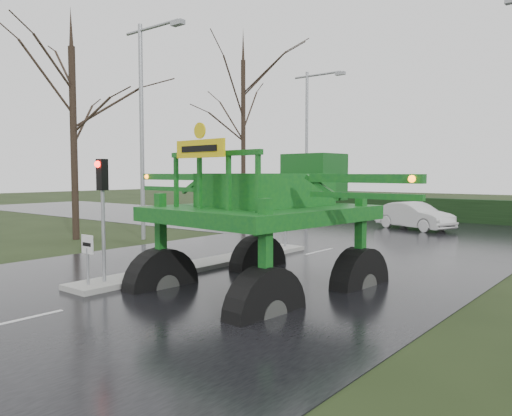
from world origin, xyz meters
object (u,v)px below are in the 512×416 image
Objects in this scene: street_light_left_near at (146,111)px; street_light_left_far at (310,131)px; crop_sprayer at (168,194)px; keep_left_sign at (88,252)px; traffic_signal_mid at (285,187)px; traffic_signal_near at (102,193)px; white_sedan at (414,230)px.

street_light_left_near is 14.00m from street_light_left_far.
crop_sprayer is (8.11, -5.75, -3.42)m from street_light_left_near.
street_light_left_far is at bearing 107.78° from keep_left_sign.
traffic_signal_mid is 0.35× the size of street_light_left_near.
traffic_signal_mid is at bearing 90.00° from traffic_signal_near.
keep_left_sign is 0.14× the size of street_light_left_near.
keep_left_sign is 0.14× the size of street_light_left_far.
street_light_left_near is at bearing 165.82° from white_sedan.
street_light_left_near reaches higher than traffic_signal_near.
traffic_signal_mid is at bearing 12.21° from street_light_left_near.
street_light_left_far reaches higher than keep_left_sign.
crop_sprayer reaches higher than traffic_signal_mid.
street_light_left_near reaches higher than keep_left_sign.
street_light_left_near is 2.19× the size of white_sedan.
street_light_left_far is (-6.89, 12.51, 3.40)m from traffic_signal_mid.
white_sedan is at bearing 86.41° from traffic_signal_near.
street_light_left_near is 1.03× the size of crop_sprayer.
traffic_signal_mid is at bearing 90.00° from keep_left_sign.
street_light_left_near and street_light_left_far have the same top height.
white_sedan is at bearing 83.56° from traffic_signal_mid.
street_light_left_near is 15.75m from white_sedan.
traffic_signal_near is 0.35× the size of street_light_left_near.
keep_left_sign is 11.32m from street_light_left_near.
traffic_signal_mid reaches higher than keep_left_sign.
crop_sprayer is at bearing 45.96° from traffic_signal_near.
street_light_left_near reaches higher than white_sedan.
white_sedan is (1.20, 10.62, -2.59)m from traffic_signal_mid.
keep_left_sign is 23.11m from street_light_left_far.
traffic_signal_near and traffic_signal_mid have the same top height.
white_sedan is at bearing 94.60° from crop_sprayer.
street_light_left_far is at bearing 108.17° from traffic_signal_near.
white_sedan is (1.20, 19.12, -2.59)m from traffic_signal_near.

